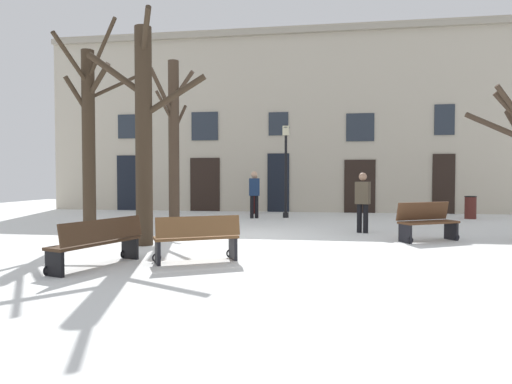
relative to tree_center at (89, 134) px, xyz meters
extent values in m
plane|color=white|center=(4.13, 0.41, -2.68)|extent=(34.45, 34.45, 0.00)
cube|color=#BCB29E|center=(4.13, 8.91, 1.43)|extent=(21.53, 0.40, 8.23)
cube|color=#A09786|center=(4.13, 8.66, 5.30)|extent=(21.53, 0.30, 0.24)
cube|color=black|center=(-2.79, 8.69, -1.39)|extent=(1.36, 0.08, 2.57)
cube|color=#262D38|center=(-2.79, 8.69, 1.25)|extent=(1.22, 0.06, 1.12)
cube|color=black|center=(0.79, 8.69, -1.46)|extent=(1.38, 0.08, 2.43)
cube|color=#262D38|center=(0.79, 8.69, 1.20)|extent=(1.24, 0.06, 1.29)
cube|color=black|center=(4.17, 8.69, -1.37)|extent=(0.97, 0.08, 2.61)
cube|color=#262D38|center=(4.17, 8.69, 1.25)|extent=(0.87, 0.06, 1.03)
cube|color=black|center=(7.73, 8.69, -1.53)|extent=(1.32, 0.08, 2.31)
cube|color=#262D38|center=(7.73, 8.69, 1.03)|extent=(1.19, 0.06, 1.21)
cube|color=black|center=(11.20, 8.69, -1.41)|extent=(0.91, 0.08, 2.54)
cube|color=#262D38|center=(11.20, 8.69, 1.30)|extent=(0.81, 0.06, 1.29)
cylinder|color=#382B1E|center=(-0.03, 0.02, -0.24)|extent=(0.33, 0.33, 4.87)
cylinder|color=#382B1E|center=(0.52, 0.56, 1.37)|extent=(1.21, 1.18, 0.97)
cylinder|color=#382B1E|center=(0.32, -0.09, 1.36)|extent=(0.83, 0.39, 0.89)
cylinder|color=#382B1E|center=(-0.11, -0.60, 1.79)|extent=(0.28, 1.33, 1.04)
cylinder|color=#382B1E|center=(0.54, -0.36, 2.05)|extent=(1.25, 0.88, 1.37)
cylinder|color=#382B1E|center=(-0.26, -0.12, 1.00)|extent=(0.62, 0.45, 0.98)
cylinder|color=#382B1E|center=(2.06, -1.32, -0.22)|extent=(0.38, 0.38, 4.92)
cylinder|color=#382B1E|center=(1.86, -0.82, 0.91)|extent=(0.56, 1.14, 1.36)
cylinder|color=#382B1E|center=(1.44, -1.39, 1.19)|extent=(1.34, 0.28, 1.02)
cylinder|color=#382B1E|center=(2.34, -1.84, 1.94)|extent=(0.68, 1.14, 0.71)
cylinder|color=#382B1E|center=(2.76, -1.29, 0.68)|extent=(1.48, 0.21, 0.96)
cylinder|color=#423326|center=(1.46, 2.48, -0.09)|extent=(0.34, 0.34, 5.19)
cylinder|color=#423326|center=(1.24, 2.10, 1.43)|extent=(0.60, 0.93, 1.42)
cylinder|color=#423326|center=(1.82, 2.32, 1.68)|extent=(0.85, 0.48, 0.86)
cylinder|color=#423326|center=(1.27, 2.22, 1.01)|extent=(0.48, 0.63, 0.99)
cylinder|color=#423326|center=(1.56, 2.76, 0.74)|extent=(0.33, 0.67, 0.95)
cylinder|color=#423326|center=(10.62, 0.72, 0.46)|extent=(0.89, 0.15, 1.02)
cylinder|color=#423326|center=(10.42, 1.12, 0.13)|extent=(1.33, 0.95, 0.91)
cylinder|color=black|center=(4.72, 5.90, -1.11)|extent=(0.10, 0.10, 3.14)
cylinder|color=black|center=(4.72, 5.90, -2.58)|extent=(0.22, 0.22, 0.20)
cube|color=beige|center=(4.72, 5.90, 0.64)|extent=(0.24, 0.24, 0.36)
cone|color=black|center=(4.72, 5.90, 0.82)|extent=(0.30, 0.30, 0.14)
cylinder|color=#4C1E19|center=(11.56, 6.45, -2.27)|extent=(0.41, 0.41, 0.81)
torus|color=black|center=(11.56, 6.45, -1.85)|extent=(0.43, 0.43, 0.04)
cube|color=#51331E|center=(8.61, 0.26, -2.22)|extent=(1.55, 1.13, 0.05)
cube|color=#51331E|center=(8.51, 0.44, -1.96)|extent=(1.39, 0.84, 0.44)
cube|color=black|center=(8.00, -0.08, -2.45)|extent=(0.25, 0.39, 0.46)
torus|color=black|center=(8.09, -0.24, -2.60)|extent=(0.16, 0.11, 0.17)
cube|color=black|center=(9.22, 0.59, -2.45)|extent=(0.25, 0.39, 0.46)
torus|color=black|center=(9.31, 0.44, -2.60)|extent=(0.16, 0.11, 0.17)
cube|color=#3D2819|center=(2.19, -3.74, -2.26)|extent=(0.95, 1.82, 0.05)
cube|color=#3D2819|center=(2.37, -3.80, -2.03)|extent=(0.66, 1.72, 0.37)
cube|color=black|center=(2.45, -2.95, -2.47)|extent=(0.37, 0.17, 0.42)
torus|color=black|center=(2.30, -2.90, -2.60)|extent=(0.08, 0.17, 0.17)
cube|color=black|center=(1.93, -4.52, -2.47)|extent=(0.37, 0.17, 0.42)
torus|color=black|center=(1.78, -4.47, -2.60)|extent=(0.08, 0.17, 0.17)
cube|color=brown|center=(3.77, -3.03, -2.23)|extent=(1.55, 1.10, 0.05)
cube|color=brown|center=(3.86, -3.21, -2.01)|extent=(1.39, 0.79, 0.37)
cube|color=black|center=(4.39, -2.70, -2.46)|extent=(0.24, 0.39, 0.45)
torus|color=black|center=(4.30, -2.55, -2.60)|extent=(0.16, 0.11, 0.17)
cube|color=black|center=(3.15, -3.35, -2.46)|extent=(0.24, 0.39, 0.45)
torus|color=black|center=(3.07, -3.19, -2.60)|extent=(0.16, 0.11, 0.17)
cylinder|color=black|center=(3.47, 5.47, -2.25)|extent=(0.14, 0.14, 0.85)
cylinder|color=black|center=(3.65, 5.52, -2.25)|extent=(0.14, 0.14, 0.85)
cube|color=navy|center=(3.56, 5.49, -1.50)|extent=(0.42, 0.31, 0.66)
sphere|color=tan|center=(3.56, 5.49, -1.03)|extent=(0.23, 0.23, 0.23)
cylinder|color=black|center=(7.10, 1.68, -2.28)|extent=(0.14, 0.14, 0.80)
cylinder|color=black|center=(7.26, 1.60, -2.28)|extent=(0.14, 0.14, 0.80)
cube|color=#4C4233|center=(7.18, 1.64, -1.57)|extent=(0.44, 0.36, 0.62)
sphere|color=#9E755B|center=(7.18, 1.64, -1.12)|extent=(0.22, 0.22, 0.22)
cylinder|color=#350F0F|center=(3.27, 7.51, -2.28)|extent=(0.14, 0.14, 0.81)
cylinder|color=#350F0F|center=(3.27, 7.69, -2.28)|extent=(0.14, 0.14, 0.81)
cube|color=slate|center=(3.27, 7.60, -1.56)|extent=(0.22, 0.38, 0.62)
sphere|color=#9E755B|center=(3.27, 7.60, -1.11)|extent=(0.22, 0.22, 0.22)
camera|label=1|loc=(6.00, -10.72, -1.14)|focal=30.57mm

